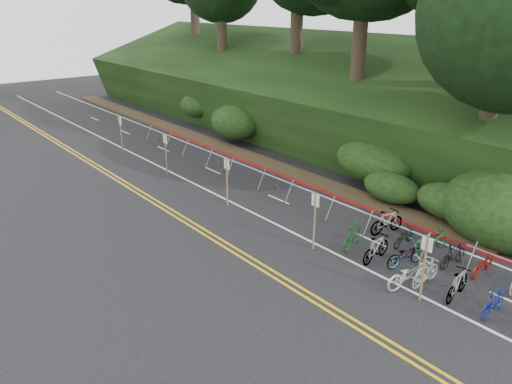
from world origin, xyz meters
TOP-DOWN VIEW (x-y plane):
  - ground at (0.00, 0.00)m, footprint 120.00×120.00m
  - road_markings at (0.63, 10.10)m, footprint 7.47×80.00m
  - red_curb at (5.70, 12.00)m, footprint 0.25×28.00m
  - embankment at (12.96, 19.04)m, footprint 14.30×48.14m
  - bike_rack_front at (3.52, -1.34)m, footprint 1.17×2.86m
  - bike_racks_rest at (3.00, 13.00)m, footprint 1.14×23.00m
  - signpost_near at (0.75, 0.06)m, footprint 0.08×0.40m
  - signposts_rest at (0.60, 14.00)m, footprint 0.08×18.40m
  - bike_front at (1.16, 0.82)m, footprint 1.05×2.05m
  - bike_valet at (2.98, 0.70)m, footprint 3.34×8.99m

SIDE VIEW (x-z plane):
  - ground at x=0.00m, z-range 0.00..0.00m
  - road_markings at x=0.63m, z-range 0.00..0.01m
  - red_curb at x=5.70m, z-range 0.00..0.10m
  - bike_valet at x=2.98m, z-range -0.05..1.04m
  - bike_front at x=1.16m, z-range 0.00..1.03m
  - bike_racks_rest at x=3.00m, z-range 0.27..1.44m
  - bike_rack_front at x=3.52m, z-range 0.27..1.49m
  - signpost_near at x=0.75m, z-range 0.18..2.66m
  - signposts_rest at x=0.60m, z-range 0.18..2.68m
  - embankment at x=12.96m, z-range -1.99..7.12m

